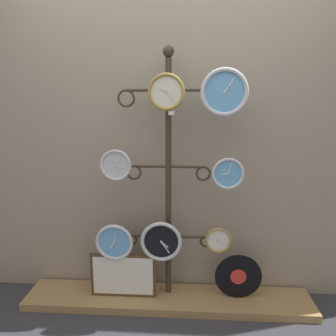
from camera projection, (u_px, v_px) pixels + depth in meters
name	position (u px, v px, depth m)	size (l,w,h in m)	color
ground_plane	(165.00, 334.00, 2.21)	(12.00, 12.00, 0.00)	#333338
shop_wall	(170.00, 120.00, 2.48)	(4.40, 0.04, 2.80)	gray
low_shelf	(168.00, 299.00, 2.54)	(2.20, 0.36, 0.06)	#9E7A4C
display_stand	(168.00, 211.00, 2.46)	(0.73, 0.37, 1.91)	#382D1E
clock_top_center	(166.00, 92.00, 2.18)	(0.25, 0.04, 0.25)	silver
clock_top_right	(224.00, 92.00, 2.15)	(0.32, 0.04, 0.32)	#60A8DB
clock_middle_left	(116.00, 165.00, 2.32)	(0.23, 0.04, 0.23)	silver
clock_middle_right	(228.00, 173.00, 2.27)	(0.22, 0.04, 0.22)	#60A8DB
clock_bottom_left	(114.00, 242.00, 2.44)	(0.28, 0.04, 0.28)	#60A8DB
clock_bottom_center	(161.00, 241.00, 2.41)	(0.31, 0.04, 0.31)	black
clock_bottom_right	(218.00, 240.00, 2.40)	(0.19, 0.04, 0.19)	silver
vinyl_record	(238.00, 277.00, 2.48)	(0.35, 0.01, 0.35)	black
picture_frame	(123.00, 275.00, 2.50)	(0.50, 0.02, 0.35)	#4C381E
price_tag_upper	(171.00, 113.00, 2.20)	(0.04, 0.00, 0.03)	white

